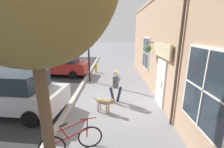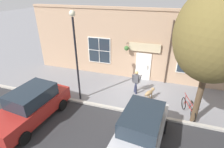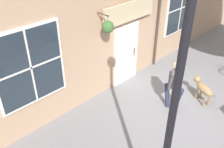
{
  "view_description": "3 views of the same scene",
  "coord_description": "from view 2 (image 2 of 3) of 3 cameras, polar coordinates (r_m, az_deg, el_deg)",
  "views": [
    {
      "loc": [
        0.01,
        6.37,
        3.28
      ],
      "look_at": [
        0.07,
        -1.57,
        1.06
      ],
      "focal_mm": 24.0,
      "sensor_mm": 36.0,
      "label": 1
    },
    {
      "loc": [
        9.76,
        1.23,
        6.33
      ],
      "look_at": [
        -0.45,
        -2.02,
        0.97
      ],
      "focal_mm": 28.0,
      "sensor_mm": 36.0,
      "label": 2
    },
    {
      "loc": [
        2.86,
        -5.85,
        4.97
      ],
      "look_at": [
        -1.26,
        -1.73,
        1.34
      ],
      "focal_mm": 40.0,
      "sensor_mm": 36.0,
      "label": 3
    }
  ],
  "objects": [
    {
      "name": "leaning_bicycle",
      "position": [
        10.6,
        23.63,
        -10.2
      ],
      "size": [
        1.65,
        0.61,
        1.01
      ],
      "color": "black",
      "rests_on": "ground_plane"
    },
    {
      "name": "pedestrian_walking",
      "position": [
        11.35,
        7.91,
        -2.03
      ],
      "size": [
        0.64,
        0.61,
        1.6
      ],
      "color": "#282D47",
      "rests_on": "ground_plane"
    },
    {
      "name": "storefront_facade",
      "position": [
        12.73,
        11.41,
        8.85
      ],
      "size": [
        0.95,
        18.0,
        5.14
      ],
      "color": "tan",
      "rests_on": "ground_plane"
    },
    {
      "name": "parked_car_nearest_curb",
      "position": [
        10.0,
        -24.86,
        -9.31
      ],
      "size": [
        4.45,
        2.26,
        1.75
      ],
      "color": "maroon",
      "rests_on": "ground_plane"
    },
    {
      "name": "street_lamp",
      "position": [
        9.83,
        -11.88,
        8.79
      ],
      "size": [
        0.32,
        0.32,
        5.31
      ],
      "color": "black",
      "rests_on": "ground_plane"
    },
    {
      "name": "parked_car_mid_block",
      "position": [
        7.86,
        9.29,
        -17.81
      ],
      "size": [
        4.45,
        2.26,
        1.75
      ],
      "color": "#B7B7BC",
      "rests_on": "ground_plane"
    },
    {
      "name": "street_tree_by_curb",
      "position": [
        8.56,
        30.65,
        10.43
      ],
      "size": [
        3.75,
        3.37,
        6.62
      ],
      "color": "brown",
      "rests_on": "ground_plane"
    },
    {
      "name": "ground_plane",
      "position": [
        11.7,
        8.86,
        -6.56
      ],
      "size": [
        90.0,
        90.0,
        0.0
      ],
      "primitive_type": "plane",
      "color": "gray"
    },
    {
      "name": "fire_hydrant",
      "position": [
        12.46,
        -20.33,
        -3.71
      ],
      "size": [
        0.34,
        0.2,
        0.77
      ],
      "color": "gold",
      "rests_on": "ground_plane"
    },
    {
      "name": "dog_on_leash",
      "position": [
        11.09,
        12.16,
        -5.98
      ],
      "size": [
        1.01,
        0.6,
        0.72
      ],
      "color": "#997A51",
      "rests_on": "ground_plane"
    }
  ]
}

